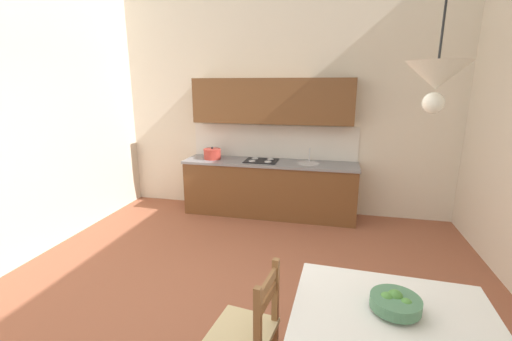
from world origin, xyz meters
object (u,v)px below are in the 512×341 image
object	(u,v)px
dining_chair_tv_side	(248,332)
dining_table	(392,331)
pendant_lamp	(437,77)
kitchen_cabinetry	(270,164)
fruit_bowl	(395,303)

from	to	relation	value
dining_chair_tv_side	dining_table	bearing A→B (deg)	0.77
dining_table	pendant_lamp	bearing A→B (deg)	4.28
kitchen_cabinetry	dining_table	world-z (taller)	kitchen_cabinetry
dining_chair_tv_side	pendant_lamp	bearing A→B (deg)	1.03
dining_table	pendant_lamp	xyz separation A→B (m)	(0.08, 0.01, 1.53)
dining_chair_tv_side	pendant_lamp	distance (m)	1.96
dining_table	dining_chair_tv_side	bearing A→B (deg)	-179.23
kitchen_cabinetry	dining_table	distance (m)	3.62
dining_table	dining_chair_tv_side	world-z (taller)	dining_chair_tv_side
dining_table	dining_chair_tv_side	xyz separation A→B (m)	(-0.92, -0.01, -0.17)
dining_table	pendant_lamp	distance (m)	1.53
dining_chair_tv_side	pendant_lamp	world-z (taller)	pendant_lamp
fruit_bowl	pendant_lamp	distance (m)	1.32
kitchen_cabinetry	pendant_lamp	size ratio (longest dim) A/B	3.47
kitchen_cabinetry	dining_chair_tv_side	size ratio (longest dim) A/B	3.00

